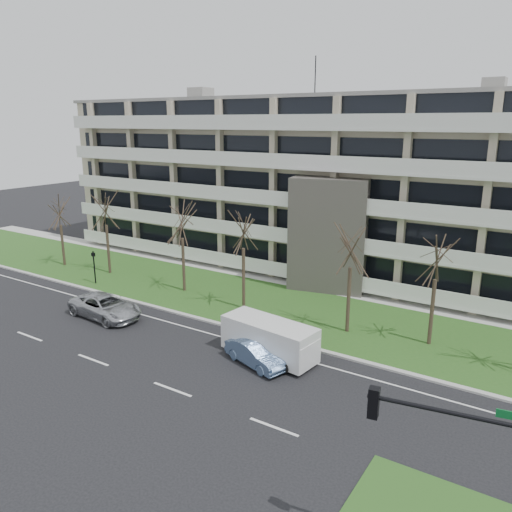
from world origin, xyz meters
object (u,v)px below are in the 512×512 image
Objects in this scene: silver_pickup at (105,307)px; blue_sedan at (256,354)px; white_van at (270,337)px; traffic_signal at (483,474)px; pedestrian_signal at (94,263)px.

silver_pickup reaches higher than blue_sedan.
traffic_signal is (12.42, -9.35, 2.50)m from white_van.
pedestrian_signal is (-31.71, 13.05, -2.00)m from traffic_signal.
silver_pickup is at bearing 151.94° from traffic_signal.
blue_sedan is 15.40m from traffic_signal.
blue_sedan is at bearing -94.71° from white_van.
blue_sedan is 0.69× the size of traffic_signal.
traffic_signal is (12.66, -8.20, 3.14)m from blue_sedan.
white_van is at bearing -8.57° from pedestrian_signal.
pedestrian_signal is (-19.30, 3.70, 0.49)m from white_van.
silver_pickup is 1.38× the size of blue_sedan.
traffic_signal reaches higher than blue_sedan.
traffic_signal is at bearing -105.32° from blue_sedan.
white_van reaches higher than silver_pickup.
white_van is 15.74m from traffic_signal.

